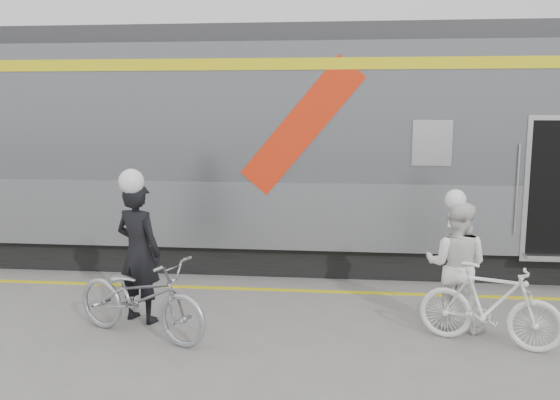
# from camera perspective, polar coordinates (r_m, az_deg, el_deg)

# --- Properties ---
(ground) EXTENTS (90.00, 90.00, 0.00)m
(ground) POSITION_cam_1_polar(r_m,az_deg,el_deg) (7.20, 0.59, -13.96)
(ground) COLOR slate
(ground) RESTS_ON ground
(train) EXTENTS (24.00, 3.17, 4.10)m
(train) POSITION_cam_1_polar(r_m,az_deg,el_deg) (10.88, 12.24, 4.87)
(train) COLOR black
(train) RESTS_ON ground
(safety_strip) EXTENTS (24.00, 0.12, 0.01)m
(safety_strip) POSITION_cam_1_polar(r_m,az_deg,el_deg) (9.21, 1.87, -8.70)
(safety_strip) COLOR yellow
(safety_strip) RESTS_ON ground
(man) EXTENTS (0.79, 0.67, 1.85)m
(man) POSITION_cam_1_polar(r_m,az_deg,el_deg) (7.96, -13.45, -4.92)
(man) COLOR black
(man) RESTS_ON ground
(bicycle_left) EXTENTS (2.05, 1.36, 1.02)m
(bicycle_left) POSITION_cam_1_polar(r_m,az_deg,el_deg) (7.51, -13.27, -9.07)
(bicycle_left) COLOR #A3A5AB
(bicycle_left) RESTS_ON ground
(woman) EXTENTS (0.96, 0.86, 1.64)m
(woman) POSITION_cam_1_polar(r_m,az_deg,el_deg) (7.86, 16.60, -6.05)
(woman) COLOR white
(woman) RESTS_ON ground
(bicycle_right) EXTENTS (1.71, 1.01, 0.99)m
(bicycle_right) POSITION_cam_1_polar(r_m,az_deg,el_deg) (7.50, 19.54, -9.51)
(bicycle_right) COLOR silver
(bicycle_right) RESTS_ON ground
(helmet_man) EXTENTS (0.32, 0.32, 0.32)m
(helmet_man) POSITION_cam_1_polar(r_m,az_deg,el_deg) (7.77, -13.75, 2.89)
(helmet_man) COLOR white
(helmet_man) RESTS_ON man
(helmet_woman) EXTENTS (0.26, 0.26, 0.26)m
(helmet_woman) POSITION_cam_1_polar(r_m,az_deg,el_deg) (7.67, 16.93, 0.82)
(helmet_woman) COLOR white
(helmet_woman) RESTS_ON woman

